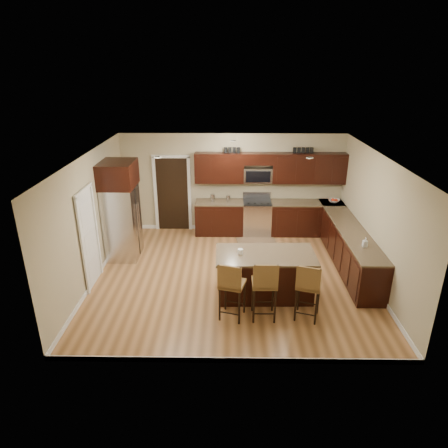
{
  "coord_description": "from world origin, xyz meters",
  "views": [
    {
      "loc": [
        -0.07,
        -7.77,
        4.42
      ],
      "look_at": [
        -0.19,
        0.4,
        1.1
      ],
      "focal_mm": 32.0,
      "sensor_mm": 36.0,
      "label": 1
    }
  ],
  "objects_px": {
    "range": "(257,217)",
    "stool_left": "(231,285)",
    "stool_mid": "(265,284)",
    "refrigerator": "(121,210)",
    "stool_right": "(308,286)",
    "island": "(265,276)"
  },
  "relations": [
    {
      "from": "stool_mid",
      "to": "stool_right",
      "type": "height_order",
      "value": "stool_mid"
    },
    {
      "from": "island",
      "to": "stool_left",
      "type": "distance_m",
      "value": 1.12
    },
    {
      "from": "island",
      "to": "refrigerator",
      "type": "distance_m",
      "value": 3.77
    },
    {
      "from": "range",
      "to": "stool_mid",
      "type": "height_order",
      "value": "stool_mid"
    },
    {
      "from": "stool_left",
      "to": "stool_right",
      "type": "height_order",
      "value": "stool_left"
    },
    {
      "from": "island",
      "to": "stool_right",
      "type": "xyz_separation_m",
      "value": [
        0.7,
        -0.84,
        0.28
      ]
    },
    {
      "from": "range",
      "to": "island",
      "type": "bearing_deg",
      "value": -90.62
    },
    {
      "from": "stool_right",
      "to": "refrigerator",
      "type": "height_order",
      "value": "refrigerator"
    },
    {
      "from": "range",
      "to": "stool_left",
      "type": "distance_m",
      "value": 4.08
    },
    {
      "from": "stool_mid",
      "to": "refrigerator",
      "type": "bearing_deg",
      "value": 140.72
    },
    {
      "from": "island",
      "to": "stool_left",
      "type": "height_order",
      "value": "stool_left"
    },
    {
      "from": "range",
      "to": "island",
      "type": "distance_m",
      "value": 3.16
    },
    {
      "from": "island",
      "to": "stool_mid",
      "type": "xyz_separation_m",
      "value": [
        -0.08,
        -0.85,
        0.31
      ]
    },
    {
      "from": "stool_left",
      "to": "stool_mid",
      "type": "bearing_deg",
      "value": 15.77
    },
    {
      "from": "stool_mid",
      "to": "refrigerator",
      "type": "distance_m",
      "value": 4.12
    },
    {
      "from": "stool_mid",
      "to": "range",
      "type": "bearing_deg",
      "value": 87.91
    },
    {
      "from": "stool_right",
      "to": "stool_left",
      "type": "bearing_deg",
      "value": -162.25
    },
    {
      "from": "stool_left",
      "to": "stool_right",
      "type": "relative_size",
      "value": 1.01
    },
    {
      "from": "island",
      "to": "stool_mid",
      "type": "bearing_deg",
      "value": -96.5
    },
    {
      "from": "island",
      "to": "stool_right",
      "type": "distance_m",
      "value": 1.13
    },
    {
      "from": "refrigerator",
      "to": "island",
      "type": "bearing_deg",
      "value": -27.67
    },
    {
      "from": "range",
      "to": "island",
      "type": "xyz_separation_m",
      "value": [
        -0.03,
        -3.16,
        -0.04
      ]
    }
  ]
}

